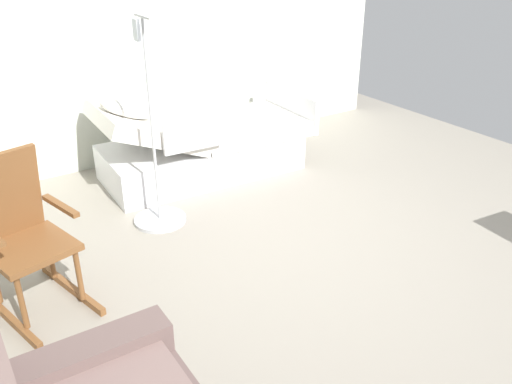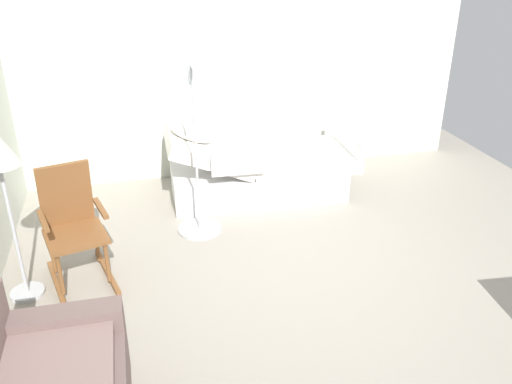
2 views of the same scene
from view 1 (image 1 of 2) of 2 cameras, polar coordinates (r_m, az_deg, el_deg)
ground_plane at (r=4.22m, az=6.68°, el=-6.19°), size 6.65×6.65×0.00m
side_wall at (r=5.85m, az=-9.69°, el=17.00°), size 0.10×5.52×2.70m
hospital_bed at (r=5.41m, az=-5.79°, el=4.90°), size 1.07×2.15×0.95m
rocking_chair at (r=3.69m, az=-23.45°, el=-4.38°), size 0.85×0.64×1.05m
iv_pole at (r=4.56m, az=-10.39°, el=-0.27°), size 0.44×0.44×1.69m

